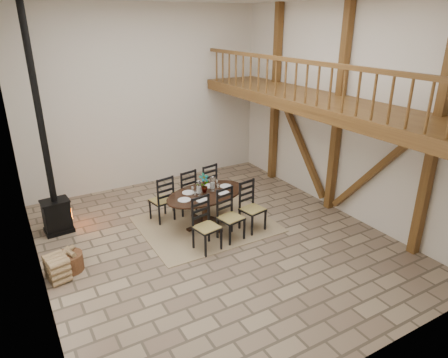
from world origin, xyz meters
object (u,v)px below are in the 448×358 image
wood_stove (52,186)px  log_stack (57,268)px  dining_table (206,208)px  log_basket (69,261)px

wood_stove → log_stack: 2.15m
dining_table → wood_stove: wood_stove is taller
dining_table → wood_stove: size_ratio=0.50×
wood_stove → log_basket: bearing=-96.6°
wood_stove → log_basket: 1.96m
log_basket → log_stack: size_ratio=0.97×
log_basket → log_stack: (-0.24, -0.22, 0.06)m
dining_table → log_basket: (-3.17, -0.31, -0.24)m
log_stack → wood_stove: bearing=80.8°
log_basket → wood_stove: bearing=87.6°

